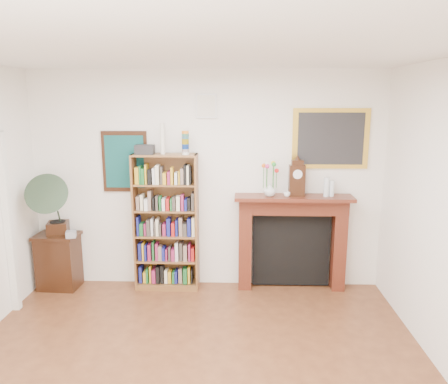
# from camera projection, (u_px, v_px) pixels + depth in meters

# --- Properties ---
(room) EXTENTS (4.51, 5.01, 2.81)m
(room) POSITION_uv_depth(u_px,v_px,m) (183.00, 245.00, 3.18)
(room) COLOR #532C19
(room) RESTS_ON ground
(teal_poster) EXTENTS (0.58, 0.04, 0.78)m
(teal_poster) POSITION_uv_depth(u_px,v_px,m) (125.00, 162.00, 5.58)
(teal_poster) COLOR black
(teal_poster) RESTS_ON back_wall
(small_picture) EXTENTS (0.26, 0.04, 0.30)m
(small_picture) POSITION_uv_depth(u_px,v_px,m) (206.00, 106.00, 5.40)
(small_picture) COLOR white
(small_picture) RESTS_ON back_wall
(gilt_painting) EXTENTS (0.95, 0.04, 0.75)m
(gilt_painting) POSITION_uv_depth(u_px,v_px,m) (331.00, 139.00, 5.43)
(gilt_painting) COLOR gold
(gilt_painting) RESTS_ON back_wall
(bookshelf) EXTENTS (0.81, 0.29, 2.04)m
(bookshelf) POSITION_uv_depth(u_px,v_px,m) (166.00, 215.00, 5.56)
(bookshelf) COLOR brown
(bookshelf) RESTS_ON floor
(side_cabinet) EXTENTS (0.56, 0.42, 0.73)m
(side_cabinet) POSITION_uv_depth(u_px,v_px,m) (59.00, 261.00, 5.69)
(side_cabinet) COLOR black
(side_cabinet) RESTS_ON floor
(fireplace) EXTENTS (1.48, 0.37, 1.25)m
(fireplace) POSITION_uv_depth(u_px,v_px,m) (292.00, 233.00, 5.62)
(fireplace) COLOR #441810
(fireplace) RESTS_ON floor
(gramophone) EXTENTS (0.63, 0.72, 0.83)m
(gramophone) POSITION_uv_depth(u_px,v_px,m) (51.00, 201.00, 5.41)
(gramophone) COLOR black
(gramophone) RESTS_ON side_cabinet
(cd_stack) EXTENTS (0.15, 0.15, 0.08)m
(cd_stack) POSITION_uv_depth(u_px,v_px,m) (71.00, 234.00, 5.48)
(cd_stack) COLOR #B7B6C3
(cd_stack) RESTS_ON side_cabinet
(mantel_clock) EXTENTS (0.20, 0.12, 0.45)m
(mantel_clock) POSITION_uv_depth(u_px,v_px,m) (297.00, 179.00, 5.41)
(mantel_clock) COLOR black
(mantel_clock) RESTS_ON fireplace
(flower_vase) EXTENTS (0.18, 0.18, 0.16)m
(flower_vase) POSITION_uv_depth(u_px,v_px,m) (270.00, 190.00, 5.42)
(flower_vase) COLOR silver
(flower_vase) RESTS_ON fireplace
(teacup) EXTENTS (0.10, 0.10, 0.06)m
(teacup) POSITION_uv_depth(u_px,v_px,m) (287.00, 194.00, 5.40)
(teacup) COLOR white
(teacup) RESTS_ON fireplace
(bottle_left) EXTENTS (0.07, 0.07, 0.24)m
(bottle_left) POSITION_uv_depth(u_px,v_px,m) (326.00, 187.00, 5.40)
(bottle_left) COLOR silver
(bottle_left) RESTS_ON fireplace
(bottle_right) EXTENTS (0.06, 0.06, 0.20)m
(bottle_right) POSITION_uv_depth(u_px,v_px,m) (332.00, 188.00, 5.41)
(bottle_right) COLOR silver
(bottle_right) RESTS_ON fireplace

